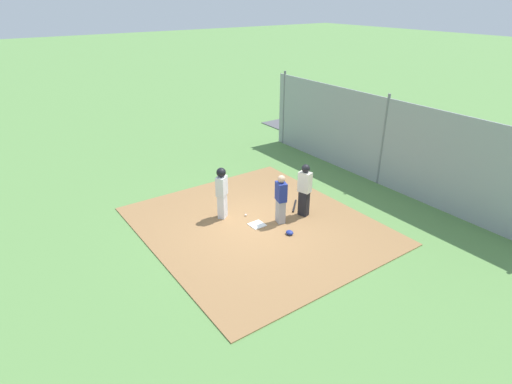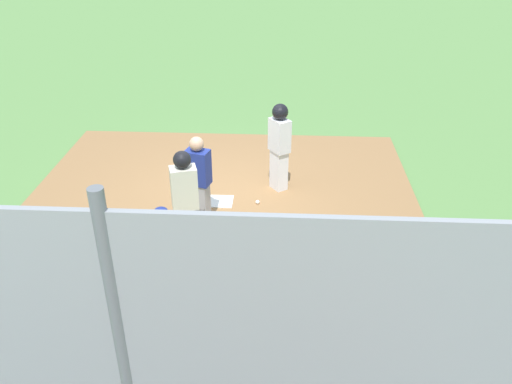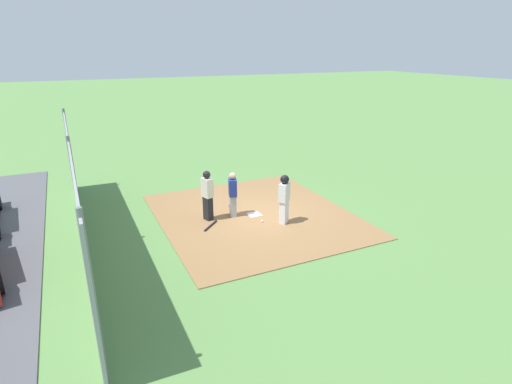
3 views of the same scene
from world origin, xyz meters
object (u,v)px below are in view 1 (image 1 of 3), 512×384
(parked_car_white, at_px, (508,173))
(parked_car_green, at_px, (336,116))
(catcher_mask, at_px, (290,233))
(home_plate, at_px, (257,225))
(baseball_bat, at_px, (294,206))
(catcher, at_px, (281,198))
(umpire, at_px, (305,189))
(runner, at_px, (222,189))
(parked_car_red, at_px, (418,148))
(baseball, at_px, (246,215))

(parked_car_white, xyz_separation_m, parked_car_green, (9.10, -0.52, 0.00))
(parked_car_white, bearing_deg, parked_car_green, -7.99)
(catcher_mask, distance_m, parked_car_green, 11.45)
(home_plate, height_order, baseball_bat, baseball_bat)
(baseball_bat, bearing_deg, catcher, -16.49)
(umpire, xyz_separation_m, parked_car_green, (6.41, -7.84, -0.33))
(runner, bearing_deg, parked_car_red, 51.00)
(runner, distance_m, parked_car_white, 10.34)
(catcher, xyz_separation_m, baseball_bat, (0.53, -1.02, -0.78))
(baseball, bearing_deg, parked_car_green, -60.04)
(catcher_mask, bearing_deg, parked_car_white, -103.36)
(catcher, relative_size, umpire, 0.91)
(baseball_bat, height_order, parked_car_red, parked_car_red)
(runner, distance_m, catcher_mask, 2.47)
(parked_car_red, distance_m, parked_car_green, 5.62)
(catcher_mask, relative_size, baseball, 3.24)
(home_plate, distance_m, umpire, 1.86)
(umpire, relative_size, parked_car_white, 0.40)
(parked_car_green, bearing_deg, umpire, 127.30)
(catcher, relative_size, parked_car_green, 0.37)
(parked_car_white, distance_m, parked_car_green, 9.11)
(parked_car_white, bearing_deg, runner, 62.24)
(catcher_mask, height_order, parked_car_green, parked_car_green)
(catcher, xyz_separation_m, parked_car_red, (0.79, -7.92, -0.23))
(home_plate, height_order, parked_car_red, parked_car_red)
(baseball_bat, xyz_separation_m, parked_car_red, (0.26, -6.90, 0.55))
(catcher, bearing_deg, runner, -28.97)
(umpire, height_order, parked_car_red, umpire)
(umpire, height_order, parked_car_green, umpire)
(home_plate, xyz_separation_m, runner, (1.04, 0.60, 0.96))
(home_plate, height_order, umpire, umpire)
(umpire, height_order, baseball_bat, umpire)
(catcher_mask, xyz_separation_m, parked_car_green, (7.09, -8.97, 0.52))
(catcher_mask, bearing_deg, catcher, -17.62)
(runner, distance_m, parked_car_red, 9.24)
(home_plate, height_order, parked_car_green, parked_car_green)
(home_plate, height_order, parked_car_white, parked_car_white)
(catcher, distance_m, parked_car_white, 8.66)
(parked_car_red, bearing_deg, runner, 77.06)
(catcher_mask, xyz_separation_m, parked_car_white, (-2.01, -8.44, 0.52))
(home_plate, bearing_deg, parked_car_red, -86.48)
(baseball, relative_size, parked_car_green, 0.02)
(catcher_mask, bearing_deg, baseball, 14.49)
(baseball_bat, relative_size, parked_car_red, 0.19)
(catcher, relative_size, baseball_bat, 1.87)
(runner, height_order, parked_car_red, runner)
(umpire, distance_m, parked_car_white, 7.80)
(runner, relative_size, parked_car_green, 0.40)
(runner, xyz_separation_m, parked_car_white, (-4.05, -9.51, -0.38))
(home_plate, distance_m, catcher_mask, 1.10)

